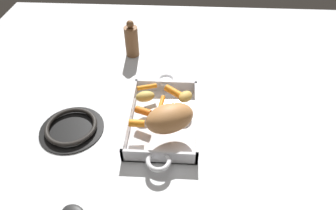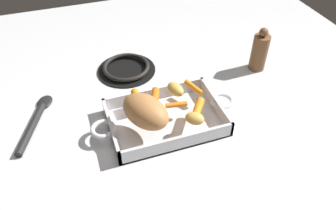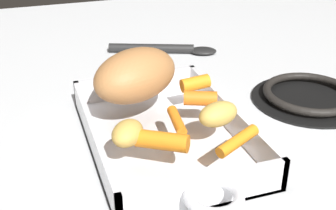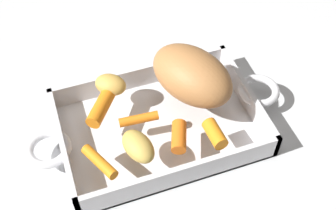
# 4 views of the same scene
# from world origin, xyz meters

# --- Properties ---
(ground_plane) EXTENTS (1.69, 1.69, 0.00)m
(ground_plane) POSITION_xyz_m (0.00, 0.00, 0.00)
(ground_plane) COLOR silver
(roasting_dish) EXTENTS (0.41, 0.21, 0.05)m
(roasting_dish) POSITION_xyz_m (0.00, 0.00, 0.01)
(roasting_dish) COLOR silver
(roasting_dish) RESTS_ON ground_plane
(pork_roast) EXTENTS (0.15, 0.17, 0.08)m
(pork_roast) POSITION_xyz_m (0.06, 0.02, 0.08)
(pork_roast) COLOR #AE7340
(pork_roast) RESTS_ON roasting_dish
(baby_carrot_center_right) EXTENTS (0.04, 0.05, 0.02)m
(baby_carrot_center_right) POSITION_xyz_m (0.01, -0.06, 0.06)
(baby_carrot_center_right) COLOR orange
(baby_carrot_center_right) RESTS_ON roasting_dish
(baby_carrot_long) EXTENTS (0.06, 0.07, 0.03)m
(baby_carrot_long) POSITION_xyz_m (-0.08, 0.03, 0.06)
(baby_carrot_long) COLOR orange
(baby_carrot_long) RESTS_ON roasting_dish
(baby_carrot_center_left) EXTENTS (0.04, 0.07, 0.02)m
(baby_carrot_center_left) POSITION_xyz_m (-0.11, -0.06, 0.05)
(baby_carrot_center_left) COLOR orange
(baby_carrot_center_left) RESTS_ON roasting_dish
(baby_carrot_southeast) EXTENTS (0.02, 0.05, 0.02)m
(baby_carrot_southeast) POSITION_xyz_m (0.06, -0.07, 0.06)
(baby_carrot_southeast) COLOR orange
(baby_carrot_southeast) RESTS_ON roasting_dish
(baby_carrot_southwest) EXTENTS (0.06, 0.02, 0.02)m
(baby_carrot_southwest) POSITION_xyz_m (-0.03, -0.01, 0.05)
(baby_carrot_southwest) COLOR orange
(baby_carrot_southwest) RESTS_ON roasting_dish
(potato_whole) EXTENTS (0.05, 0.07, 0.03)m
(potato_whole) POSITION_xyz_m (-0.05, -0.06, 0.06)
(potato_whole) COLOR gold
(potato_whole) RESTS_ON roasting_dish
(potato_golden_small) EXTENTS (0.06, 0.06, 0.03)m
(potato_golden_small) POSITION_xyz_m (-0.06, 0.07, 0.06)
(potato_golden_small) COLOR gold
(potato_golden_small) RESTS_ON roasting_dish
(stove_burner_rear) EXTENTS (0.20, 0.20, 0.02)m
(stove_burner_rear) POSITION_xyz_m (0.05, -0.28, 0.01)
(stove_burner_rear) COLOR black
(stove_burner_rear) RESTS_ON ground_plane
(serving_spoon) EXTENTS (0.11, 0.23, 0.02)m
(serving_spoon) POSITION_xyz_m (0.35, -0.12, 0.01)
(serving_spoon) COLOR black
(serving_spoon) RESTS_ON ground_plane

